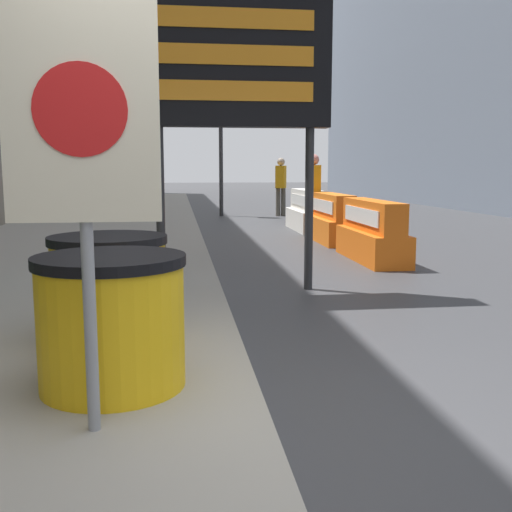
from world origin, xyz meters
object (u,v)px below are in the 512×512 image
pedestrian_worker (313,188)px  barrel_drum_foreground (112,321)px  jersey_barrier_white (307,212)px  message_board (235,57)px  jersey_barrier_orange_near (332,221)px  barrel_drum_middle (109,287)px  jersey_barrier_orange_far (372,234)px  traffic_cone_near (349,214)px  traffic_cone_mid (380,226)px  traffic_light_near_curb (221,127)px  warning_sign (82,138)px  pedestrian_passerby (281,182)px

pedestrian_worker → barrel_drum_foreground: bearing=-12.9°
jersey_barrier_white → message_board: bearing=-108.9°
jersey_barrier_orange_near → barrel_drum_middle: bearing=-116.7°
jersey_barrier_orange_far → jersey_barrier_orange_near: jersey_barrier_orange_near is taller
traffic_cone_near → traffic_cone_mid: bearing=-92.7°
jersey_barrier_white → pedestrian_worker: bearing=-95.8°
jersey_barrier_white → traffic_cone_near: jersey_barrier_white is taller
jersey_barrier_orange_far → pedestrian_worker: (-0.11, 3.61, 0.61)m
barrel_drum_foreground → message_board: message_board is taller
barrel_drum_foreground → pedestrian_worker: pedestrian_worker is taller
barrel_drum_middle → traffic_light_near_curb: bearing=82.3°
jersey_barrier_orange_near → traffic_cone_near: (0.97, 2.17, -0.04)m
jersey_barrier_orange_far → jersey_barrier_white: size_ratio=0.97×
jersey_barrier_orange_far → traffic_light_near_curb: traffic_light_near_curb is taller
warning_sign → jersey_barrier_white: warning_sign is taller
message_board → pedestrian_passerby: message_board is taller
barrel_drum_foreground → jersey_barrier_white: 10.76m
barrel_drum_foreground → jersey_barrier_orange_near: bearing=67.0°
pedestrian_worker → traffic_cone_near: bearing=139.6°
warning_sign → pedestrian_worker: 10.29m
barrel_drum_foreground → traffic_cone_near: size_ratio=1.13×
traffic_light_near_curb → pedestrian_worker: 5.96m
traffic_light_near_curb → pedestrian_passerby: (1.78, -0.16, -1.62)m
jersey_barrier_white → traffic_cone_near: size_ratio=2.81×
message_board → jersey_barrier_orange_far: bearing=42.1°
message_board → traffic_cone_mid: message_board is taller
jersey_barrier_orange_near → traffic_cone_mid: 0.92m
jersey_barrier_white → traffic_cone_mid: jersey_barrier_white is taller
message_board → warning_sign: bearing=-105.1°
jersey_barrier_orange_near → jersey_barrier_white: 2.26m
barrel_drum_foreground → traffic_cone_mid: size_ratio=1.24×
jersey_barrier_orange_far → traffic_cone_mid: 2.27m
pedestrian_passerby → jersey_barrier_orange_near: bearing=-163.0°
barrel_drum_middle → message_board: size_ratio=0.25×
jersey_barrier_orange_far → traffic_cone_near: (0.97, 4.62, -0.04)m
jersey_barrier_orange_near → pedestrian_passerby: (0.12, 6.54, 0.62)m
jersey_barrier_orange_near → traffic_cone_near: bearing=65.9°
warning_sign → pedestrian_passerby: warning_sign is taller
barrel_drum_foreground → jersey_barrier_orange_far: jersey_barrier_orange_far is taller
jersey_barrier_orange_near → pedestrian_worker: pedestrian_worker is taller
pedestrian_worker → traffic_cone_mid: bearing=39.4°
message_board → pedestrian_worker: (2.22, 5.72, -1.62)m
barrel_drum_middle → jersey_barrier_orange_near: size_ratio=0.43×
barrel_drum_foreground → traffic_cone_near: 11.03m
warning_sign → traffic_cone_near: 11.66m
pedestrian_passerby → barrel_drum_foreground: bearing=-175.5°
warning_sign → jersey_barrier_orange_far: warning_sign is taller
message_board → jersey_barrier_white: (2.33, 6.80, -2.23)m
barrel_drum_foreground → jersey_barrier_white: (3.38, 10.21, -0.14)m
jersey_barrier_orange_far → jersey_barrier_orange_near: 2.44m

